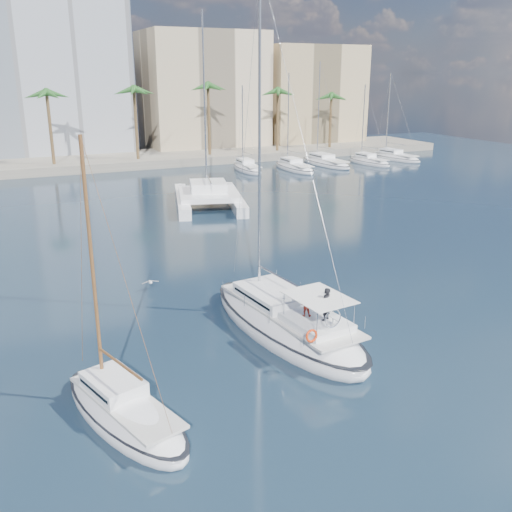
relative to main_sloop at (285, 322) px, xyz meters
name	(u,v)px	position (x,y,z in m)	size (l,w,h in m)	color
ground	(264,318)	(-0.24, 2.14, -0.56)	(160.00, 160.00, 0.00)	black
quay	(86,162)	(-0.24, 63.14, 0.04)	(120.00, 14.00, 1.20)	gray
building_beige	(203,93)	(21.76, 72.14, 9.44)	(20.00, 14.00, 20.00)	beige
building_tan_right	(309,97)	(41.76, 70.14, 8.44)	(18.00, 12.00, 18.00)	tan
palm_centre	(85,96)	(-0.24, 59.14, 9.72)	(3.60, 3.60, 12.30)	brown
palm_right	(301,92)	(33.76, 59.14, 9.72)	(3.60, 3.60, 12.30)	brown
main_sloop	(285,322)	(0.00, 0.00, 0.00)	(5.43, 13.34, 19.28)	white
small_sloop	(124,412)	(-9.66, -4.57, -0.14)	(4.83, 8.64, 11.84)	white
catamaran	(208,194)	(7.06, 30.71, 0.61)	(10.00, 14.62, 19.26)	white
seagull	(150,282)	(-4.95, 9.10, 0.01)	(1.10, 0.47, 0.20)	silver
moored_yacht_a	(247,171)	(19.76, 49.14, -0.56)	(2.72, 9.35, 11.90)	white
moored_yacht_b	(294,170)	(26.26, 47.14, -0.56)	(3.14, 10.78, 13.72)	white
moored_yacht_c	(326,165)	(32.76, 49.14, -0.56)	(3.55, 12.21, 15.54)	white
moored_yacht_d	(369,164)	(39.26, 47.14, -0.56)	(2.72, 9.35, 11.90)	white
moored_yacht_e	(395,160)	(45.76, 49.14, -0.56)	(3.14, 10.78, 13.72)	white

